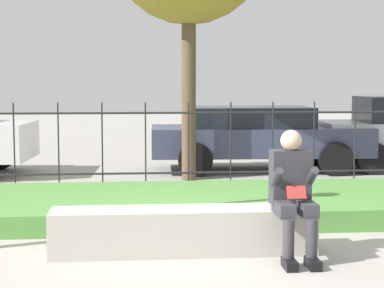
# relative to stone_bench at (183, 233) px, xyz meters

# --- Properties ---
(ground_plane) EXTENTS (60.00, 60.00, 0.00)m
(ground_plane) POSITION_rel_stone_bench_xyz_m (0.02, 0.00, -0.20)
(ground_plane) COLOR #A8A399
(stone_bench) EXTENTS (2.65, 0.50, 0.45)m
(stone_bench) POSITION_rel_stone_bench_xyz_m (0.00, 0.00, 0.00)
(stone_bench) COLOR #B7B2A3
(stone_bench) RESTS_ON ground_plane
(person_seated_reader) EXTENTS (0.42, 0.73, 1.25)m
(person_seated_reader) POSITION_rel_stone_bench_xyz_m (1.05, -0.29, 0.48)
(person_seated_reader) COLOR black
(person_seated_reader) RESTS_ON ground_plane
(grass_berm) EXTENTS (10.16, 2.44, 0.25)m
(grass_berm) POSITION_rel_stone_bench_xyz_m (0.02, 1.92, -0.07)
(grass_berm) COLOR #569342
(grass_berm) RESTS_ON ground_plane
(iron_fence) EXTENTS (8.16, 0.03, 1.41)m
(iron_fence) POSITION_rel_stone_bench_xyz_m (0.02, 3.79, 0.54)
(iron_fence) COLOR #232326
(iron_fence) RESTS_ON ground_plane
(car_parked_center) EXTENTS (4.24, 1.93, 1.25)m
(car_parked_center) POSITION_rel_stone_bench_xyz_m (1.89, 6.01, 0.48)
(car_parked_center) COLOR #383D56
(car_parked_center) RESTS_ON ground_plane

